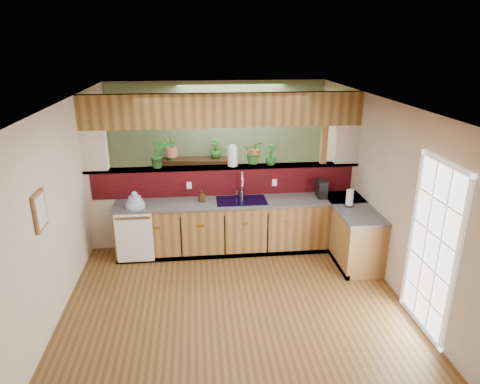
{
  "coord_description": "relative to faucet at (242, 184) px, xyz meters",
  "views": [
    {
      "loc": [
        -0.46,
        -5.56,
        3.42
      ],
      "look_at": [
        0.2,
        0.7,
        1.15
      ],
      "focal_mm": 32.0,
      "sensor_mm": 36.0,
      "label": 1
    }
  ],
  "objects": [
    {
      "name": "shelf_plant_a",
      "position": [
        -1.31,
        2.12,
        0.09
      ],
      "size": [
        0.27,
        0.22,
        0.44
      ],
      "primitive_type": "imported",
      "rotation": [
        0.0,
        0.0,
        0.33
      ],
      "color": "#20551E",
      "rests_on": "shelving_console"
    },
    {
      "name": "dishwasher",
      "position": [
        -1.75,
        -0.47,
        -0.69
      ],
      "size": [
        0.58,
        0.03,
        0.82
      ],
      "color": "white",
      "rests_on": "ground"
    },
    {
      "name": "soap_dispenser",
      "position": [
        -0.67,
        -0.13,
        -0.14
      ],
      "size": [
        0.11,
        0.11,
        0.21
      ],
      "primitive_type": "imported",
      "rotation": [
        0.0,
        0.0,
        0.22
      ],
      "color": "#3D2516",
      "rests_on": "countertop"
    },
    {
      "name": "ledge_plant_left",
      "position": [
        -1.36,
        0.22,
        0.48
      ],
      "size": [
        0.31,
        0.28,
        0.47
      ],
      "primitive_type": "imported",
      "rotation": [
        0.0,
        0.0,
        -0.3
      ],
      "color": "#20551E",
      "rests_on": "pass_through_ledge"
    },
    {
      "name": "ceiling",
      "position": [
        -0.27,
        -1.13,
        1.46
      ],
      "size": [
        4.6,
        7.0,
        0.01
      ],
      "primitive_type": "cube",
      "color": "brown",
      "rests_on": "ground"
    },
    {
      "name": "hanging_plant_b",
      "position": [
        0.24,
        0.22,
        0.65
      ],
      "size": [
        0.44,
        0.42,
        0.55
      ],
      "color": "brown",
      "rests_on": "header_beam"
    },
    {
      "name": "wall_left",
      "position": [
        -2.57,
        -1.13,
        0.16
      ],
      "size": [
        0.02,
        7.0,
        2.6
      ],
      "primitive_type": "cube",
      "color": "beige",
      "rests_on": "ground"
    },
    {
      "name": "wall_right",
      "position": [
        2.03,
        -1.13,
        0.16
      ],
      "size": [
        0.02,
        7.0,
        2.6
      ],
      "primitive_type": "cube",
      "color": "beige",
      "rests_on": "ground"
    },
    {
      "name": "countertop",
      "position": [
        0.57,
        -0.26,
        -0.69
      ],
      "size": [
        4.14,
        1.52,
        0.9
      ],
      "color": "brown",
      "rests_on": "ground"
    },
    {
      "name": "sage_backwall",
      "position": [
        -0.27,
        2.35,
        0.16
      ],
      "size": [
        4.55,
        0.02,
        2.55
      ],
      "primitive_type": "cube",
      "color": "#566D4A",
      "rests_on": "ground"
    },
    {
      "name": "ledge_plant_right",
      "position": [
        0.52,
        0.22,
        0.43
      ],
      "size": [
        0.24,
        0.24,
        0.36
      ],
      "primitive_type": "imported",
      "rotation": [
        0.0,
        0.0,
        -0.18
      ],
      "color": "#20551E",
      "rests_on": "pass_through_ledge"
    },
    {
      "name": "shelf_plant_b",
      "position": [
        -0.33,
        2.12,
        0.08
      ],
      "size": [
        0.29,
        0.29,
        0.42
      ],
      "primitive_type": "imported",
      "rotation": [
        0.0,
        0.0,
        0.24
      ],
      "color": "#20551E",
      "rests_on": "shelving_console"
    },
    {
      "name": "shelving_console",
      "position": [
        -0.77,
        2.12,
        -0.64
      ],
      "size": [
        1.57,
        0.56,
        1.03
      ],
      "primitive_type": "cube",
      "rotation": [
        0.0,
        0.0,
        -0.1
      ],
      "color": "black",
      "rests_on": "ground"
    },
    {
      "name": "coffee_maker",
      "position": [
        1.34,
        -0.14,
        -0.11
      ],
      "size": [
        0.16,
        0.26,
        0.29
      ],
      "rotation": [
        0.0,
        0.0,
        -0.04
      ],
      "color": "black",
      "rests_on": "countertop"
    },
    {
      "name": "pass_through_partition",
      "position": [
        -0.24,
        0.22,
        0.05
      ],
      "size": [
        4.6,
        0.21,
        2.6
      ],
      "color": "beige",
      "rests_on": "ground"
    },
    {
      "name": "hanging_plant_a",
      "position": [
        -1.13,
        0.22,
        0.67
      ],
      "size": [
        0.21,
        0.17,
        0.49
      ],
      "color": "brown",
      "rests_on": "header_beam"
    },
    {
      "name": "navy_sink",
      "position": [
        -0.02,
        -0.16,
        -0.32
      ],
      "size": [
        0.82,
        0.5,
        0.18
      ],
      "color": "black",
      "rests_on": "countertop"
    },
    {
      "name": "header_beam",
      "position": [
        -0.27,
        0.22,
        1.18
      ],
      "size": [
        4.6,
        0.15,
        0.55
      ],
      "primitive_type": "cube",
      "color": "brown",
      "rests_on": "ground"
    },
    {
      "name": "wall_back",
      "position": [
        -0.27,
        2.37,
        0.16
      ],
      "size": [
        4.6,
        0.02,
        2.6
      ],
      "primitive_type": "cube",
      "color": "beige",
      "rests_on": "ground"
    },
    {
      "name": "dish_stack",
      "position": [
        -1.72,
        -0.27,
        -0.16
      ],
      "size": [
        0.3,
        0.3,
        0.26
      ],
      "color": "#A3B3D3",
      "rests_on": "countertop"
    },
    {
      "name": "faucet",
      "position": [
        0.0,
        0.0,
        0.0
      ],
      "size": [
        0.2,
        0.2,
        0.45
      ],
      "color": "#B7B7B2",
      "rests_on": "countertop"
    },
    {
      "name": "ground",
      "position": [
        -0.27,
        -1.13,
        -1.14
      ],
      "size": [
        4.6,
        7.0,
        0.01
      ],
      "primitive_type": "cube",
      "color": "brown",
      "rests_on": "ground"
    },
    {
      "name": "floor_plant",
      "position": [
        0.95,
        1.18,
        -0.77
      ],
      "size": [
        0.79,
        0.72,
        0.75
      ],
      "primitive_type": "imported",
      "rotation": [
        0.0,
        0.0,
        0.23
      ],
      "color": "#20551E",
      "rests_on": "ground"
    },
    {
      "name": "french_door",
      "position": [
        2.0,
        -2.43,
        -0.09
      ],
      "size": [
        0.06,
        1.02,
        2.16
      ],
      "primitive_type": "cube",
      "color": "white",
      "rests_on": "ground"
    },
    {
      "name": "pass_through_ledge",
      "position": [
        -0.27,
        0.22,
        0.23
      ],
      "size": [
        4.6,
        0.21,
        0.04
      ],
      "primitive_type": "cube",
      "color": "brown",
      "rests_on": "ground"
    },
    {
      "name": "glass_jar",
      "position": [
        -0.13,
        0.22,
        0.43
      ],
      "size": [
        0.17,
        0.17,
        0.37
      ],
      "color": "silver",
      "rests_on": "pass_through_ledge"
    },
    {
      "name": "framed_print",
      "position": [
        -2.54,
        -1.93,
        0.41
      ],
      "size": [
        0.04,
        0.35,
        0.45
      ],
      "color": "brown",
      "rests_on": "wall_left"
    },
    {
      "name": "paper_towel",
      "position": [
        1.66,
        -0.58,
        -0.11
      ],
      "size": [
        0.13,
        0.13,
        0.29
      ],
      "color": "black",
      "rests_on": "countertop"
    }
  ]
}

